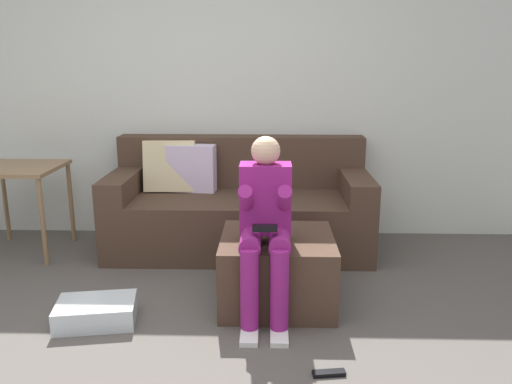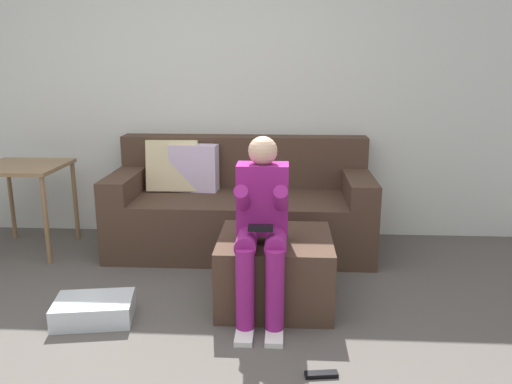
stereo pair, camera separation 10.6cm
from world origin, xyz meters
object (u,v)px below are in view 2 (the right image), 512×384
at_px(remote_near_ottoman, 321,374).
at_px(person_seated, 262,222).
at_px(side_table, 24,177).
at_px(storage_bin, 94,310).
at_px(couch_sectional, 239,207).
at_px(ottoman, 275,270).

bearing_deg(remote_near_ottoman, person_seated, 109.72).
xyz_separation_m(side_table, remote_near_ottoman, (2.27, -1.66, -0.60)).
bearing_deg(person_seated, storage_bin, -173.40).
height_order(couch_sectional, remote_near_ottoman, couch_sectional).
height_order(storage_bin, side_table, side_table).
xyz_separation_m(ottoman, storage_bin, (-1.07, -0.31, -0.15)).
distance_m(couch_sectional, remote_near_ottoman, 1.94).
height_order(side_table, remote_near_ottoman, side_table).
bearing_deg(couch_sectional, ottoman, -72.75).
bearing_deg(side_table, storage_bin, -50.59).
distance_m(person_seated, remote_near_ottoman, 0.91).
bearing_deg(side_table, remote_near_ottoman, -36.18).
relative_size(person_seated, remote_near_ottoman, 6.61).
bearing_deg(ottoman, person_seated, -111.62).
bearing_deg(storage_bin, remote_near_ottoman, -20.85).
relative_size(couch_sectional, person_seated, 1.91).
bearing_deg(ottoman, couch_sectional, 107.25).
bearing_deg(ottoman, storage_bin, -164.04).
bearing_deg(remote_near_ottoman, ottoman, 99.09).
bearing_deg(storage_bin, ottoman, 15.96).
bearing_deg(person_seated, couch_sectional, 101.24).
relative_size(ottoman, person_seated, 0.65).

